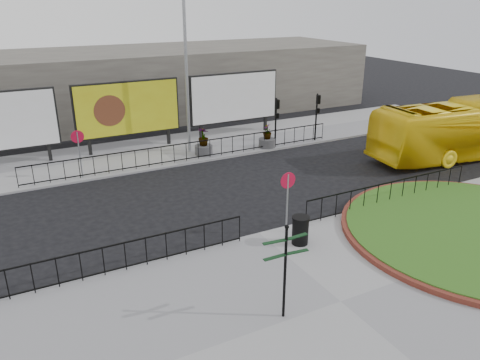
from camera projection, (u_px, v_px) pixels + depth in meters
ground at (259, 235)px, 18.29m from camera, size 90.00×90.00×0.00m
pavement_near at (340, 303)px, 14.14m from camera, size 30.00×10.00×0.12m
pavement_far at (160, 151)px, 28.18m from camera, size 44.00×6.00×0.12m
brick_edge at (478, 232)px, 18.14m from camera, size 10.40×10.40×0.18m
grass_lawn at (478, 231)px, 18.13m from camera, size 10.00×10.00×0.22m
railing_near_left at (104, 261)px, 15.22m from camera, size 10.00×0.10×1.10m
railing_near_right at (390, 192)px, 20.59m from camera, size 9.00×0.10×1.10m
railing_far at (192, 151)px, 26.16m from camera, size 18.00×0.10×1.10m
speed_sign_far at (78, 144)px, 23.21m from camera, size 0.64×0.07×2.47m
speed_sign_near at (288, 189)px, 17.70m from camera, size 0.64×0.07×2.47m
billboard_mid at (128, 109)px, 27.41m from camera, size 6.20×0.31×4.10m
billboard_right at (234, 98)px, 30.43m from camera, size 6.20×0.31×4.10m
lamp_post at (187, 71)px, 26.27m from camera, size 0.74×0.18×9.23m
signal_pole_a at (276, 115)px, 28.04m from camera, size 0.22×0.26×3.00m
signal_pole_b at (317, 110)px, 29.33m from camera, size 0.22×0.26×3.00m
building_backdrop at (116, 85)px, 35.55m from camera, size 40.00×10.00×5.00m
fingerpost_sign at (285, 263)px, 12.83m from camera, size 1.38×0.27×2.93m
litter_bin at (300, 230)px, 17.26m from camera, size 0.66×0.66×1.09m
bus at (466, 129)px, 26.81m from camera, size 12.07×3.99×3.30m
planter_b at (204, 145)px, 27.18m from camera, size 1.03×1.03×1.60m
planter_c at (267, 139)px, 28.52m from camera, size 1.02×1.02×1.46m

